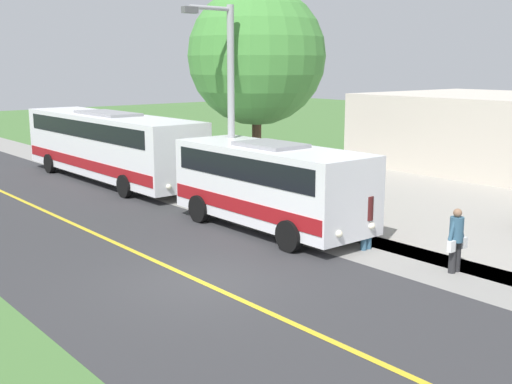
{
  "coord_description": "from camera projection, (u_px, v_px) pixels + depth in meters",
  "views": [
    {
      "loc": [
        8.16,
        11.91,
        5.1
      ],
      "look_at": [
        -3.5,
        -2.15,
        1.4
      ],
      "focal_mm": 44.53,
      "sensor_mm": 36.0,
      "label": 1
    }
  ],
  "objects": [
    {
      "name": "tree_curbside",
      "position": [
        257.0,
        56.0,
        23.81
      ],
      "size": [
        5.18,
        5.18,
        7.98
      ],
      "color": "#4C3826",
      "rests_on": "ground"
    },
    {
      "name": "sidewalk",
      "position": [
        348.0,
        243.0,
        18.36
      ],
      "size": [
        2.4,
        100.0,
        0.01
      ],
      "primitive_type": "cube",
      "color": "gray",
      "rests_on": "ground"
    },
    {
      "name": "pedestrian_waiting",
      "position": [
        367.0,
        216.0,
        17.56
      ],
      "size": [
        0.72,
        0.34,
        1.76
      ],
      "color": "#335972",
      "rests_on": "ground"
    },
    {
      "name": "road_surface",
      "position": [
        201.0,
        282.0,
        15.1
      ],
      "size": [
        8.0,
        100.0,
        0.01
      ],
      "primitive_type": "cube",
      "color": "#333335",
      "rests_on": "ground"
    },
    {
      "name": "ground_plane",
      "position": [
        201.0,
        282.0,
        15.1
      ],
      "size": [
        120.0,
        120.0,
        0.0
      ],
      "primitive_type": "plane",
      "color": "#477238"
    },
    {
      "name": "pedestrian_with_bags",
      "position": [
        456.0,
        239.0,
        15.64
      ],
      "size": [
        0.72,
        0.34,
        1.63
      ],
      "color": "#262628",
      "rests_on": "ground"
    },
    {
      "name": "shuttle_bus_front",
      "position": [
        270.0,
        182.0,
        19.62
      ],
      "size": [
        2.64,
        7.13,
        2.73
      ],
      "color": "white",
      "rests_on": "ground"
    },
    {
      "name": "transit_bus_rear",
      "position": [
        109.0,
        143.0,
        27.88
      ],
      "size": [
        2.79,
        12.07,
        3.04
      ],
      "color": "white",
      "rests_on": "ground"
    },
    {
      "name": "road_centre_line",
      "position": [
        201.0,
        282.0,
        15.1
      ],
      "size": [
        0.16,
        100.0,
        0.0
      ],
      "primitive_type": "cube",
      "color": "gold",
      "rests_on": "ground"
    },
    {
      "name": "street_light_pole",
      "position": [
        228.0,
        100.0,
        21.36
      ],
      "size": [
        1.97,
        0.24,
        7.01
      ],
      "color": "#9E9EA3",
      "rests_on": "ground"
    }
  ]
}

